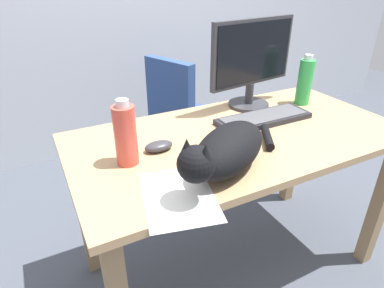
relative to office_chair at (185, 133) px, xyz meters
name	(u,v)px	position (x,y,z in m)	size (l,w,h in m)	color
ground_plane	(230,262)	(-0.12, -0.77, -0.38)	(8.00, 8.00, 0.00)	#474C56
desk	(238,157)	(-0.12, -0.77, 0.25)	(1.39, 0.71, 0.75)	tan
office_chair	(185,133)	(0.00, 0.00, 0.00)	(0.51, 0.48, 0.90)	black
monitor	(252,61)	(0.10, -0.53, 0.59)	(0.48, 0.20, 0.41)	#333338
keyboard	(263,118)	(0.05, -0.71, 0.38)	(0.44, 0.15, 0.03)	#232328
cat	(227,150)	(-0.33, -0.99, 0.44)	(0.54, 0.35, 0.20)	black
computer_mouse	(159,146)	(-0.48, -0.75, 0.38)	(0.11, 0.06, 0.04)	#333338
paper_sheet	(178,196)	(-0.53, -1.04, 0.36)	(0.21, 0.30, 0.00)	white
water_bottle	(305,82)	(0.36, -0.63, 0.48)	(0.07, 0.07, 0.25)	green
spray_bottle	(125,135)	(-0.60, -0.78, 0.47)	(0.08, 0.08, 0.24)	#D84C3D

